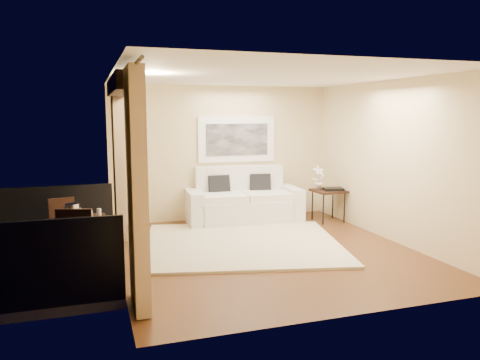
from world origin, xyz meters
TOP-DOWN VIEW (x-y plane):
  - floor at (0.00, 0.00)m, footprint 5.00×5.00m
  - room_shell at (-2.13, 0.00)m, footprint 5.00×6.40m
  - balcony at (-3.31, 0.00)m, footprint 1.81×2.60m
  - curtains at (-2.11, 0.00)m, footprint 0.16×4.80m
  - artwork at (0.30, 2.46)m, footprint 1.62×0.07m
  - rug at (-0.26, 0.46)m, footprint 3.70×3.39m
  - sofa at (0.31, 2.10)m, footprint 2.30×1.10m
  - side_table at (1.93, 1.55)m, footprint 0.61×0.61m
  - tray at (2.00, 1.50)m, footprint 0.44×0.36m
  - orchid at (1.77, 1.68)m, footprint 0.26×0.18m
  - bistro_table at (-2.69, -0.10)m, footprint 0.68×0.68m
  - balcony_chair_far at (-3.04, 0.91)m, footprint 0.45×0.45m
  - balcony_chair_near at (-2.82, -0.88)m, footprint 0.55×0.55m
  - ice_bucket at (-2.84, -0.01)m, footprint 0.18×0.18m
  - candle at (-2.67, 0.07)m, footprint 0.06×0.06m
  - vase at (-2.73, -0.25)m, footprint 0.04×0.04m
  - glass_a at (-2.60, -0.18)m, footprint 0.06×0.06m
  - glass_b at (-2.49, -0.05)m, footprint 0.06×0.06m

SIDE VIEW (x-z plane):
  - floor at x=0.00m, z-range 0.00..0.00m
  - rug at x=-0.26m, z-range 0.00..0.04m
  - balcony at x=-3.31m, z-range -0.41..0.76m
  - sofa at x=0.31m, z-range -0.16..0.92m
  - balcony_chair_far at x=-3.04m, z-range 0.06..0.94m
  - side_table at x=1.93m, z-range 0.26..0.90m
  - balcony_chair_near at x=-2.82m, z-range 0.08..1.09m
  - bistro_table at x=-2.69m, z-range 0.28..1.01m
  - tray at x=2.00m, z-range 0.64..0.69m
  - candle at x=-2.67m, z-range 0.73..0.80m
  - glass_a at x=-2.60m, z-range 0.73..0.85m
  - glass_b at x=-2.49m, z-range 0.73..0.85m
  - vase at x=-2.73m, z-range 0.73..0.91m
  - ice_bucket at x=-2.84m, z-range 0.73..0.93m
  - orchid at x=1.77m, z-range 0.64..1.11m
  - curtains at x=-2.11m, z-range 0.02..2.66m
  - artwork at x=0.30m, z-range 1.16..2.08m
  - room_shell at x=-2.13m, z-range 0.02..5.02m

